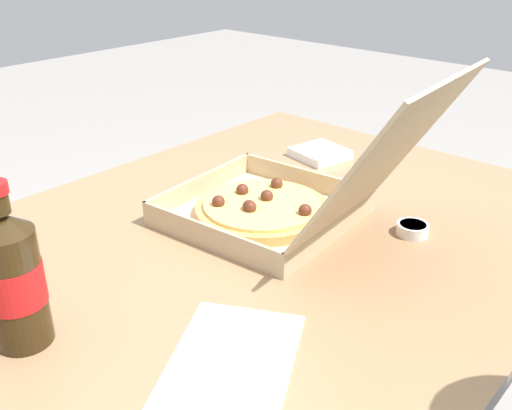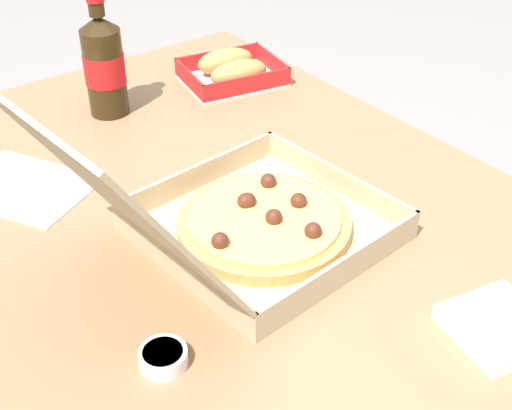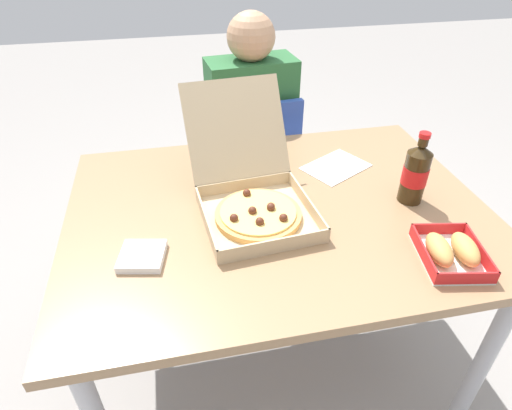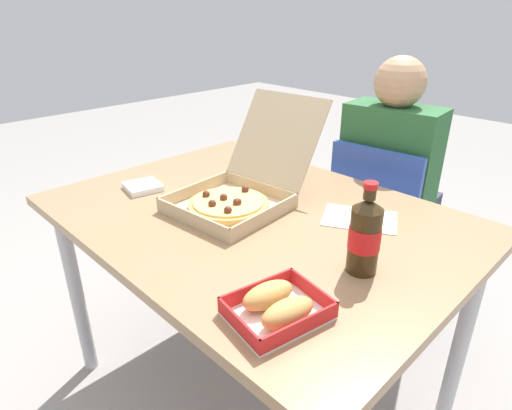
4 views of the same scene
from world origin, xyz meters
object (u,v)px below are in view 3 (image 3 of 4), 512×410
Objects in this scene: paper_menu at (336,167)px; diner_person at (248,120)px; bread_side_box at (452,251)px; cola_bottle at (415,173)px; pizza_box_open at (254,197)px; napkin_pile at (142,256)px; dipping_sauce_cup at (205,177)px; chair at (252,166)px.

diner_person is at bearing 80.97° from paper_menu.
bread_side_box is 0.96× the size of cola_bottle.
paper_menu is (-0.15, 0.23, -0.09)m from cola_bottle.
pizza_box_open reaches higher than napkin_pile.
napkin_pile is (-0.44, -0.89, 0.07)m from diner_person.
napkin_pile is at bearing 168.51° from bread_side_box.
pizza_box_open is (-0.12, -0.75, 0.10)m from diner_person.
pizza_box_open is 0.23m from dipping_sauce_cup.
diner_person reaches higher than bread_side_box.
diner_person reaches higher than cola_bottle.
pizza_box_open is 4.49× the size of napkin_pile.
bread_side_box is at bearing -34.13° from pizza_box_open.
napkin_pile is (-0.32, -0.15, -0.04)m from pizza_box_open.
chair is 7.55× the size of napkin_pile.
chair is 0.60m from paper_menu.
cola_bottle reaches higher than chair.
bread_side_box reaches higher than dipping_sauce_cup.
diner_person is 5.14× the size of cola_bottle.
chair is at bearing 107.76° from bread_side_box.
cola_bottle is 1.07× the size of paper_menu.
dipping_sauce_cup is (0.20, 0.34, 0.00)m from napkin_pile.
pizza_box_open is at bearing 24.90° from napkin_pile.
chair is 0.21m from diner_person.
diner_person reaches higher than dipping_sauce_cup.
chair is 0.77m from pizza_box_open.
napkin_pile is at bearing -172.38° from cola_bottle.
chair is 3.88× the size of bread_side_box.
napkin_pile is 0.39m from dipping_sauce_cup.
pizza_box_open reaches higher than paper_menu.
dipping_sauce_cup is at bearing 60.10° from napkin_pile.
chair reaches higher than paper_menu.
pizza_box_open is 8.83× the size of dipping_sauce_cup.
diner_person is at bearing 113.91° from cola_bottle.
diner_person is 0.76m from pizza_box_open.
bread_side_box is (0.32, -0.99, 0.29)m from chair.
chair is 1.08m from bread_side_box.
paper_menu is (0.32, 0.19, -0.05)m from pizza_box_open.
cola_bottle is at bearing -85.01° from paper_menu.
diner_person is 0.88m from cola_bottle.
bread_side_box is at bearing -72.24° from chair.
chair is at bearing 115.21° from cola_bottle.
bread_side_box is at bearing -104.24° from paper_menu.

